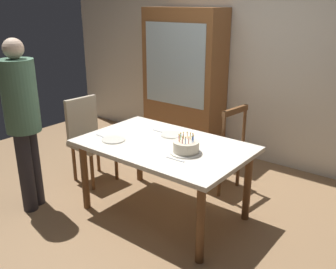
{
  "coord_description": "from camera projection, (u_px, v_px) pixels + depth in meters",
  "views": [
    {
      "loc": [
        1.99,
        -2.49,
        1.96
      ],
      "look_at": [
        0.05,
        0.0,
        0.83
      ],
      "focal_mm": 39.73,
      "sensor_mm": 36.0,
      "label": 1
    }
  ],
  "objects": [
    {
      "name": "fork_near_celebrant",
      "position": [
        102.0,
        136.0,
        3.59
      ],
      "size": [
        0.18,
        0.04,
        0.01
      ],
      "primitive_type": "cube",
      "rotation": [
        0.0,
        0.0,
        -0.13
      ],
      "color": "silver",
      "rests_on": "dining_table"
    },
    {
      "name": "chair_upholstered",
      "position": [
        89.0,
        135.0,
        4.23
      ],
      "size": [
        0.48,
        0.47,
        0.95
      ],
      "color": "tan",
      "rests_on": "ground"
    },
    {
      "name": "plate_far_side",
      "position": [
        172.0,
        135.0,
        3.63
      ],
      "size": [
        0.22,
        0.22,
        0.01
      ],
      "primitive_type": "cylinder",
      "color": "silver",
      "rests_on": "dining_table"
    },
    {
      "name": "back_wall",
      "position": [
        256.0,
        58.0,
        4.6
      ],
      "size": [
        6.4,
        0.1,
        2.6
      ],
      "primitive_type": "cube",
      "color": "silver",
      "rests_on": "ground"
    },
    {
      "name": "plate_near_celebrant",
      "position": [
        114.0,
        140.0,
        3.5
      ],
      "size": [
        0.22,
        0.22,
        0.01
      ],
      "primitive_type": "cylinder",
      "color": "silver",
      "rests_on": "dining_table"
    },
    {
      "name": "birthday_cake",
      "position": [
        186.0,
        147.0,
        3.19
      ],
      "size": [
        0.28,
        0.28,
        0.17
      ],
      "color": "silver",
      "rests_on": "dining_table"
    },
    {
      "name": "fork_near_guest",
      "position": [
        175.0,
        159.0,
        3.07
      ],
      "size": [
        0.18,
        0.02,
        0.01
      ],
      "primitive_type": "cube",
      "rotation": [
        0.0,
        0.0,
        0.01
      ],
      "color": "silver",
      "rests_on": "dining_table"
    },
    {
      "name": "ground",
      "position": [
        164.0,
        213.0,
        3.67
      ],
      "size": [
        6.4,
        6.4,
        0.0
      ],
      "primitive_type": "plane",
      "color": "#93704C"
    },
    {
      "name": "person_celebrant",
      "position": [
        23.0,
        116.0,
        3.47
      ],
      "size": [
        0.32,
        0.32,
        1.67
      ],
      "color": "#262328",
      "rests_on": "ground"
    },
    {
      "name": "fork_far_side",
      "position": [
        160.0,
        132.0,
        3.73
      ],
      "size": [
        0.18,
        0.02,
        0.01
      ],
      "primitive_type": "cube",
      "rotation": [
        0.0,
        0.0,
        -0.02
      ],
      "color": "silver",
      "rests_on": "dining_table"
    },
    {
      "name": "dining_table",
      "position": [
        164.0,
        152.0,
        3.45
      ],
      "size": [
        1.56,
        1.0,
        0.73
      ],
      "color": "silver",
      "rests_on": "ground"
    },
    {
      "name": "china_cabinet",
      "position": [
        184.0,
        81.0,
        5.02
      ],
      "size": [
        1.1,
        0.45,
        1.9
      ],
      "color": "brown",
      "rests_on": "ground"
    },
    {
      "name": "chair_spindle_back",
      "position": [
        220.0,
        148.0,
        4.04
      ],
      "size": [
        0.49,
        0.49,
        0.95
      ],
      "color": "beige",
      "rests_on": "ground"
    }
  ]
}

